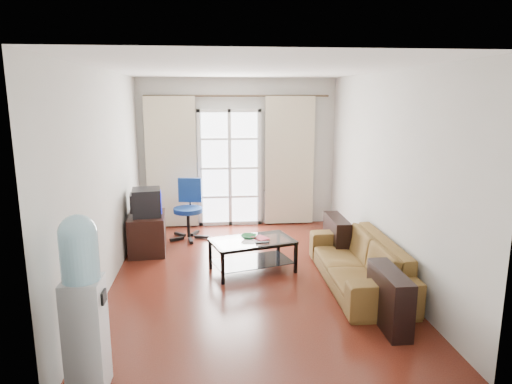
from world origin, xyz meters
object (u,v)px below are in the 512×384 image
sofa (358,262)px  task_chair (189,221)px  water_cooler (83,301)px  coffee_table (252,251)px  crt_tv (146,202)px  tv_stand (147,233)px

sofa → task_chair: 3.14m
sofa → water_cooler: bearing=-56.6°
coffee_table → crt_tv: size_ratio=2.47×
tv_stand → crt_tv: size_ratio=1.62×
sofa → task_chair: task_chair is taller
sofa → coffee_table: size_ratio=1.72×
sofa → crt_tv: crt_tv is taller
task_chair → water_cooler: water_cooler is taller
tv_stand → water_cooler: water_cooler is taller
coffee_table → crt_tv: crt_tv is taller
sofa → crt_tv: (-2.84, 1.53, 0.49)m
crt_tv → tv_stand: bearing=86.8°
task_chair → water_cooler: 4.12m
crt_tv → sofa: bearing=-35.6°
crt_tv → water_cooler: (-0.04, -3.37, -0.02)m
water_cooler → coffee_table: bearing=57.8°
coffee_table → tv_stand: size_ratio=1.53×
tv_stand → task_chair: task_chair is taller
sofa → crt_tv: 3.26m
coffee_table → task_chair: size_ratio=1.23×
sofa → tv_stand: size_ratio=2.62×
sofa → task_chair: size_ratio=2.10×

